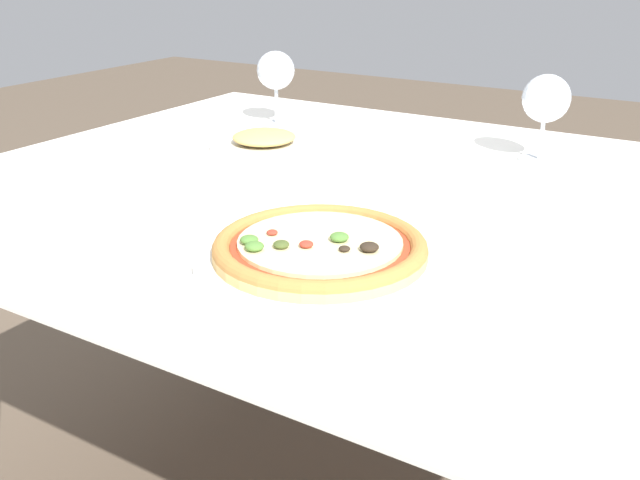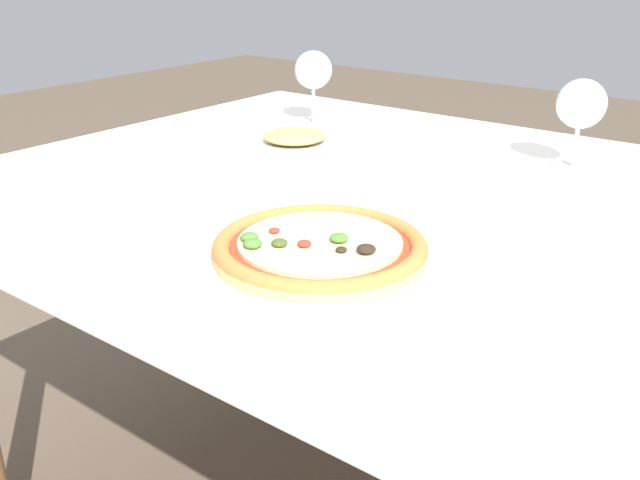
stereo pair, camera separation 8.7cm
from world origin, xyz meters
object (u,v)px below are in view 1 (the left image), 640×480
Objects in this scene: side_plate at (264,142)px; fork at (35,218)px; wine_glass_far_right at (276,72)px; wine_glass_far_left at (546,101)px; pizza_plate at (320,250)px; dining_table at (373,237)px.

fork is at bearing -96.36° from side_plate.
fork is at bearing -86.66° from wine_glass_far_right.
fork is at bearing -128.17° from wine_glass_far_left.
pizza_plate is at bearing -47.45° from side_plate.
fork is 0.49m from side_plate.
wine_glass_far_right is at bearing 128.54° from pizza_plate.
side_plate is (-0.30, 0.13, 0.09)m from dining_table.
wine_glass_far_left reaches higher than pizza_plate.
wine_glass_far_right is 0.75× the size of side_plate.
wine_glass_far_left is at bearing 79.80° from pizza_plate.
pizza_plate is 0.61m from wine_glass_far_left.
pizza_plate is 0.55m from side_plate.
dining_table is 8.38× the size of fork.
wine_glass_far_left reaches higher than fork.
wine_glass_far_left is at bearing 61.09° from dining_table.
side_plate is at bearing -62.43° from wine_glass_far_right.
wine_glass_far_right reaches higher than dining_table.
side_plate is at bearing -158.46° from wine_glass_far_left.
side_plate reaches higher than fork.
fork is 0.87m from wine_glass_far_left.
pizza_plate reaches higher than dining_table.
side_plate is at bearing 157.54° from dining_table.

